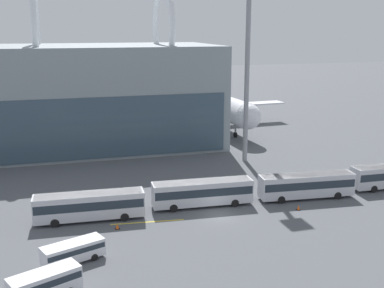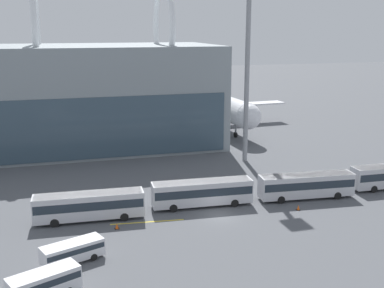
{
  "view_description": "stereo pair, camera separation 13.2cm",
  "coord_description": "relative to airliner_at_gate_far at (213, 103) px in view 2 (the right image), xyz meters",
  "views": [
    {
      "loc": [
        -18.1,
        -51.49,
        22.27
      ],
      "look_at": [
        2.45,
        20.54,
        4.0
      ],
      "focal_mm": 45.0,
      "sensor_mm": 36.0,
      "label": 1
    },
    {
      "loc": [
        -17.97,
        -51.53,
        22.27
      ],
      "look_at": [
        2.45,
        20.54,
        4.0
      ],
      "focal_mm": 45.0,
      "sensor_mm": 36.0,
      "label": 2
    }
  ],
  "objects": [
    {
      "name": "lane_stripe_0",
      "position": [
        -25.05,
        -51.55,
        -5.34
      ],
      "size": [
        8.64,
        1.14,
        0.01
      ],
      "primitive_type": "cube",
      "rotation": [
        0.0,
        0.0,
        -0.1
      ],
      "color": "yellow",
      "rests_on": "ground_plane"
    },
    {
      "name": "traffic_cone_0",
      "position": [
        -6.17,
        -52.91,
        -5.03
      ],
      "size": [
        0.47,
        0.47,
        0.65
      ],
      "color": "black",
      "rests_on": "ground_plane"
    },
    {
      "name": "shuttle_bus_1",
      "position": [
        -17.35,
        -48.33,
        -3.39
      ],
      "size": [
        12.9,
        3.27,
        3.32
      ],
      "rotation": [
        0.0,
        0.0,
        -0.05
      ],
      "color": "silver",
      "rests_on": "ground_plane"
    },
    {
      "name": "airliner_at_gate_far",
      "position": [
        0.0,
        0.0,
        0.0
      ],
      "size": [
        36.65,
        40.86,
        13.76
      ],
      "rotation": [
        0.0,
        0.0,
        -1.51
      ],
      "color": "white",
      "rests_on": "ground_plane"
    },
    {
      "name": "ground_plane",
      "position": [
        -16.39,
        -52.09,
        -5.34
      ],
      "size": [
        440.0,
        440.0,
        0.0
      ],
      "primitive_type": "plane",
      "color": "#515459"
    },
    {
      "name": "service_van_crossing",
      "position": [
        -36.39,
        -65.07,
        -3.97
      ],
      "size": [
        6.29,
        4.34,
        2.32
      ],
      "rotation": [
        0.0,
        0.0,
        0.42
      ],
      "color": "silver",
      "rests_on": "ground_plane"
    },
    {
      "name": "traffic_cone_1",
      "position": [
        -28.74,
        -52.51,
        -5.03
      ],
      "size": [
        0.53,
        0.53,
        0.65
      ],
      "color": "black",
      "rests_on": "ground_plane"
    },
    {
      "name": "service_van_foreground",
      "position": [
        -33.85,
        -59.26,
        -4.14
      ],
      "size": [
        6.33,
        4.09,
        2.0
      ],
      "rotation": [
        0.0,
        0.0,
        0.37
      ],
      "color": "silver",
      "rests_on": "ground_plane"
    },
    {
      "name": "floodlight_mast",
      "position": [
        -4.08,
        -29.86,
        14.29
      ],
      "size": [
        2.85,
        2.85,
        32.63
      ],
      "color": "gray",
      "rests_on": "ground_plane"
    },
    {
      "name": "shuttle_bus_0",
      "position": [
        -31.51,
        -49.12,
        -3.39
      ],
      "size": [
        12.9,
        3.21,
        3.32
      ],
      "rotation": [
        0.0,
        0.0,
        -0.05
      ],
      "color": "silver",
      "rests_on": "ground_plane"
    },
    {
      "name": "shuttle_bus_2",
      "position": [
        -3.19,
        -49.36,
        -3.39
      ],
      "size": [
        12.94,
        3.55,
        3.32
      ],
      "rotation": [
        0.0,
        0.0,
        -0.08
      ],
      "color": "silver",
      "rests_on": "ground_plane"
    }
  ]
}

